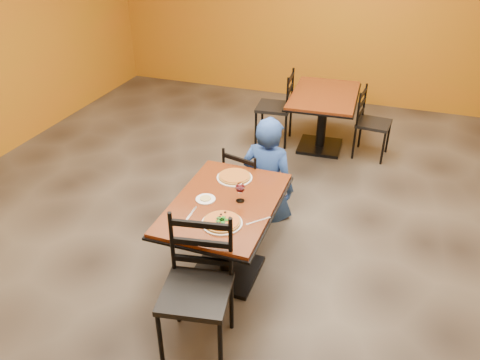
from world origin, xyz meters
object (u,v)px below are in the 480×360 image
at_px(plate_far, 235,178).
at_px(table_second, 323,108).
at_px(table_main, 225,221).
at_px(chair_main_far, 249,185).
at_px(chair_second_left, 274,107).
at_px(chair_main_near, 196,294).
at_px(diner, 268,168).
at_px(wine_glass, 240,191).
at_px(pizza_main, 222,221).
at_px(plate_main, 222,223).
at_px(chair_second_right, 374,124).
at_px(pizza_far, 235,176).
at_px(side_plate, 206,199).

bearing_deg(plate_far, table_second, 81.47).
bearing_deg(table_main, chair_main_far, 94.51).
bearing_deg(chair_second_left, chair_main_near, 2.39).
bearing_deg(diner, wine_glass, 98.81).
distance_m(pizza_main, wine_glass, 0.35).
distance_m(table_second, plate_main, 3.00).
xyz_separation_m(table_main, chair_second_right, (0.94, 2.70, -0.12)).
relative_size(table_main, plate_main, 3.97).
bearing_deg(plate_main, pizza_far, 102.01).
bearing_deg(plate_main, side_plate, 132.90).
relative_size(table_second, pizza_main, 4.43).
bearing_deg(table_second, plate_far, -98.53).
relative_size(pizza_main, plate_far, 0.92).
xyz_separation_m(chair_main_near, chair_second_right, (0.85, 3.51, -0.08)).
xyz_separation_m(table_second, wine_glass, (-0.18, -2.65, 0.28)).
xyz_separation_m(table_second, chair_second_right, (0.64, 0.00, -0.12)).
bearing_deg(side_plate, wine_glass, 15.78).
xyz_separation_m(table_main, diner, (0.07, 1.01, -0.02)).
xyz_separation_m(table_second, plate_far, (-0.35, -2.32, 0.20)).
xyz_separation_m(chair_main_far, diner, (0.13, 0.21, 0.11)).
xyz_separation_m(table_main, chair_main_far, (-0.06, 0.81, -0.13)).
height_order(chair_main_near, chair_main_far, chair_main_near).
distance_m(diner, plate_far, 0.69).
height_order(table_main, table_second, same).
xyz_separation_m(table_main, pizza_main, (0.09, -0.29, 0.21)).
xyz_separation_m(plate_main, wine_glass, (0.03, 0.34, 0.08)).
height_order(plate_far, side_plate, same).
distance_m(pizza_main, plate_far, 0.68).
bearing_deg(chair_main_far, table_second, -86.16).
bearing_deg(table_second, chair_main_near, -93.32).
distance_m(chair_main_near, chair_second_left, 3.54).
distance_m(chair_main_far, wine_glass, 0.88).
bearing_deg(chair_main_far, chair_second_right, -103.32).
bearing_deg(wine_glass, table_main, -156.78).
relative_size(chair_main_near, diner, 0.95).
height_order(diner, plate_far, diner).
relative_size(chair_main_far, wine_glass, 4.75).
height_order(chair_main_far, plate_far, chair_main_far).
bearing_deg(chair_second_left, table_second, 85.27).
distance_m(pizza_far, wine_glass, 0.37).
xyz_separation_m(chair_second_left, pizza_main, (0.43, -2.99, 0.29)).
distance_m(chair_main_far, diner, 0.27).
bearing_deg(chair_second_right, pizza_main, 169.32).
distance_m(plate_main, pizza_far, 0.68).
height_order(diner, pizza_main, diner).
xyz_separation_m(pizza_main, side_plate, (-0.25, 0.26, -0.02)).
relative_size(diner, plate_far, 3.49).
bearing_deg(wine_glass, chair_second_right, 72.71).
xyz_separation_m(chair_main_far, plate_far, (0.01, -0.44, 0.33)).
bearing_deg(plate_far, pizza_far, 180.00).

